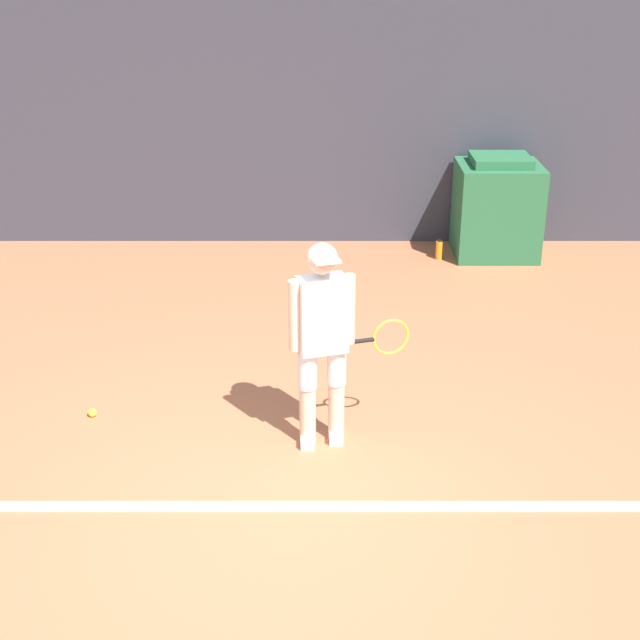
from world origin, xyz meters
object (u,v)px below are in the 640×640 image
(water_bottle, at_px, (437,250))
(tennis_ball, at_px, (90,413))
(tennis_player, at_px, (321,336))
(covered_chair, at_px, (495,208))

(water_bottle, bearing_deg, tennis_ball, -131.08)
(tennis_ball, bearing_deg, tennis_player, -10.92)
(tennis_player, height_order, water_bottle, tennis_player)
(covered_chair, relative_size, water_bottle, 4.92)
(tennis_player, relative_size, water_bottle, 6.54)
(tennis_player, xyz_separation_m, tennis_ball, (-1.80, 0.35, -0.82))
(tennis_player, bearing_deg, covered_chair, 47.42)
(tennis_player, bearing_deg, tennis_ball, 152.35)
(tennis_player, xyz_separation_m, covered_chair, (2.00, 4.13, -0.30))
(tennis_ball, distance_m, water_bottle, 4.79)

